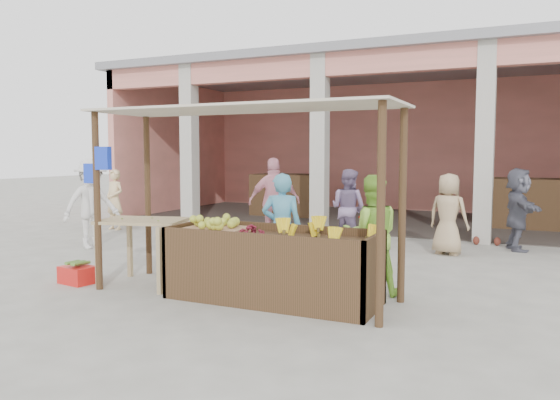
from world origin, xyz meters
The scene contains 21 objects.
ground centered at (0.00, 0.00, 0.00)m, with size 60.00×60.00×0.00m, color gray.
market_building centered at (0.05, 8.93, 2.70)m, with size 14.40×6.40×4.20m.
fruit_stall centered at (0.50, 0.00, 0.40)m, with size 2.60×0.95×0.80m, color #492F1D.
stall_awning centered at (-0.01, 0.06, 1.98)m, with size 4.09×1.35×2.39m.
banana_heap centered at (1.16, 0.04, 0.89)m, with size 1.02×0.55×0.18m, color yellow, non-canonical shape.
melon_tray centered at (-0.32, 0.01, 0.90)m, with size 0.78×0.67×0.21m.
berry_heap centered at (0.22, -0.03, 0.86)m, with size 0.39×0.32×0.13m, color maroon.
side_table centered at (-1.47, 0.00, 0.77)m, with size 1.28×1.01×0.91m.
papaya_pile centered at (-1.47, 0.00, 1.02)m, with size 0.75×0.43×0.22m, color #579430, non-canonical shape.
red_crate centered at (-2.37, -0.32, 0.12)m, with size 0.46×0.33×0.24m, color red.
plantain_bundle centered at (-2.37, -0.32, 0.28)m, with size 0.37×0.26×0.07m, color #55832F, non-canonical shape.
produce_sacks centered at (2.61, 5.40, 0.33)m, with size 0.87×0.54×0.66m.
vendor_blue centered at (0.22, 0.89, 0.82)m, with size 0.62×0.45×1.65m, color #4F9FC3.
vendor_green centered at (1.52, 0.81, 0.81)m, with size 0.78×0.45×1.63m, color #90CE40.
motorcycle centered at (0.56, 2.14, 0.46)m, with size 1.75×0.60×0.92m, color #99170C.
shopper_a centered at (-4.25, 1.95, 0.92)m, with size 1.18×0.59×1.84m, color silver.
shopper_b centered at (-1.23, 3.73, 0.92)m, with size 1.08×0.57×1.84m, color pink.
shopper_c centered at (2.04, 4.08, 0.81)m, with size 0.78×0.51×1.61m, color tan.
shopper_d centered at (3.16, 5.07, 0.81)m, with size 1.50×0.62×1.62m, color #545463.
shopper_e centered at (-5.58, 4.09, 0.74)m, with size 0.55×0.42×1.49m, color #EAC68D.
shopper_f centered at (0.16, 4.14, 0.82)m, with size 0.80×0.46×1.65m, color slate.
Camera 1 is at (3.33, -5.96, 1.82)m, focal length 35.00 mm.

